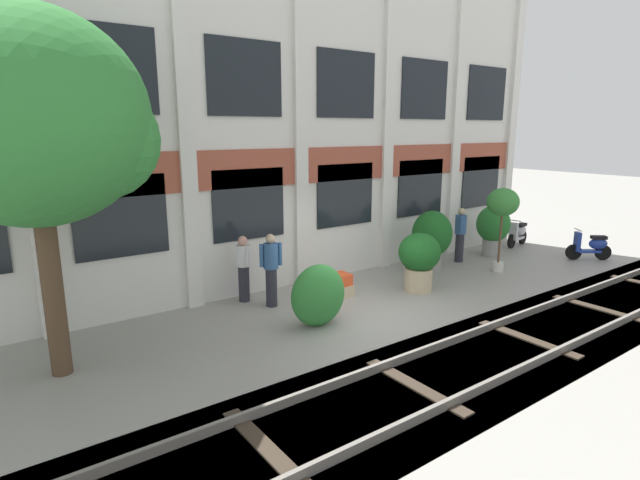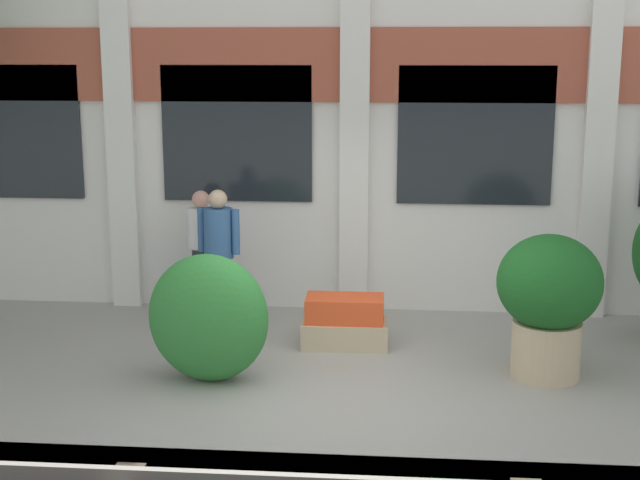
{
  "view_description": "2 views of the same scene",
  "coord_description": "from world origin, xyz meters",
  "px_view_note": "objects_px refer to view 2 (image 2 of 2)",
  "views": [
    {
      "loc": [
        -7.04,
        -7.84,
        4.02
      ],
      "look_at": [
        -0.61,
        1.06,
        1.57
      ],
      "focal_mm": 28.0,
      "sensor_mm": 36.0,
      "label": 1
    },
    {
      "loc": [
        0.52,
        -8.29,
        3.3
      ],
      "look_at": [
        -0.36,
        1.96,
        1.08
      ],
      "focal_mm": 50.0,
      "sensor_mm": 36.0,
      "label": 2
    }
  ],
  "objects_px": {
    "potted_plant_square_trough": "(345,322)",
    "potted_plant_fluted_column": "(549,296)",
    "resident_by_doorway": "(202,249)",
    "topiary_hedge": "(208,318)",
    "resident_watching_tracks": "(219,256)"
  },
  "relations": [
    {
      "from": "potted_plant_fluted_column",
      "to": "resident_by_doorway",
      "type": "xyz_separation_m",
      "value": [
        -3.95,
        1.87,
        -0.01
      ]
    },
    {
      "from": "potted_plant_fluted_column",
      "to": "resident_watching_tracks",
      "type": "xyz_separation_m",
      "value": [
        -3.6,
        1.19,
        0.07
      ]
    },
    {
      "from": "resident_watching_tracks",
      "to": "potted_plant_square_trough",
      "type": "bearing_deg",
      "value": 89.99
    },
    {
      "from": "resident_by_doorway",
      "to": "resident_watching_tracks",
      "type": "height_order",
      "value": "resident_watching_tracks"
    },
    {
      "from": "resident_by_doorway",
      "to": "topiary_hedge",
      "type": "distance_m",
      "value": 2.33
    },
    {
      "from": "potted_plant_fluted_column",
      "to": "resident_by_doorway",
      "type": "bearing_deg",
      "value": 154.68
    },
    {
      "from": "potted_plant_square_trough",
      "to": "resident_watching_tracks",
      "type": "height_order",
      "value": "resident_watching_tracks"
    },
    {
      "from": "resident_by_doorway",
      "to": "resident_watching_tracks",
      "type": "xyz_separation_m",
      "value": [
        0.35,
        -0.68,
        0.07
      ]
    },
    {
      "from": "resident_watching_tracks",
      "to": "topiary_hedge",
      "type": "xyz_separation_m",
      "value": [
        0.2,
        -1.57,
        -0.26
      ]
    },
    {
      "from": "topiary_hedge",
      "to": "resident_watching_tracks",
      "type": "bearing_deg",
      "value": 97.12
    },
    {
      "from": "potted_plant_fluted_column",
      "to": "topiary_hedge",
      "type": "bearing_deg",
      "value": -173.5
    },
    {
      "from": "potted_plant_fluted_column",
      "to": "resident_watching_tracks",
      "type": "distance_m",
      "value": 3.79
    },
    {
      "from": "topiary_hedge",
      "to": "resident_by_doorway",
      "type": "bearing_deg",
      "value": 103.64
    },
    {
      "from": "potted_plant_square_trough",
      "to": "potted_plant_fluted_column",
      "type": "bearing_deg",
      "value": -20.88
    },
    {
      "from": "potted_plant_fluted_column",
      "to": "resident_by_doorway",
      "type": "relative_size",
      "value": 0.94
    }
  ]
}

